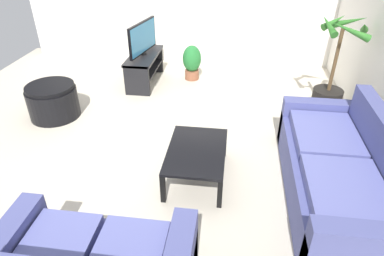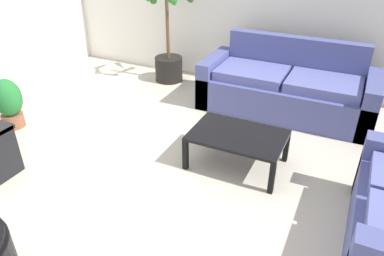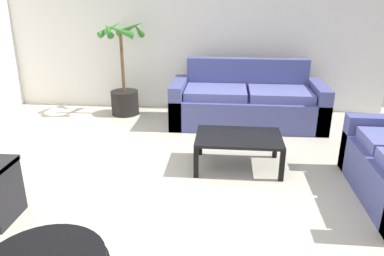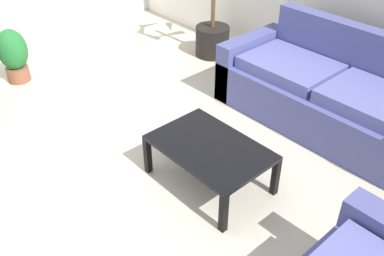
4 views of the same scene
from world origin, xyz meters
TOP-DOWN VIEW (x-y plane):
  - ground_plane at (0.00, 0.00)m, footprint 6.60×6.60m
  - couch_main at (0.83, 2.28)m, footprint 2.16×0.90m
  - tv_stand at (-1.78, -0.38)m, footprint 1.10×0.45m
  - tv at (-1.78, -0.38)m, footprint 0.90×0.22m
  - coffee_table at (0.68, 0.83)m, footprint 0.93×0.62m
  - potted_palm at (-1.05, 2.56)m, footprint 0.69×0.67m
  - potted_plant_small at (-2.04, 0.41)m, footprint 0.33×0.33m
  - ottoman at (-0.42, -1.40)m, footprint 0.71×0.71m

SIDE VIEW (x-z plane):
  - ground_plane at x=0.00m, z-range 0.00..0.00m
  - ottoman at x=-0.42m, z-range 0.00..0.49m
  - couch_main at x=0.83m, z-range -0.15..0.75m
  - coffee_table at x=0.68m, z-range 0.14..0.50m
  - potted_plant_small at x=-2.04m, z-range 0.02..0.64m
  - tv_stand at x=-1.78m, z-range 0.08..0.59m
  - potted_palm at x=-1.05m, z-range -0.25..1.20m
  - tv at x=-1.78m, z-range 0.53..1.08m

